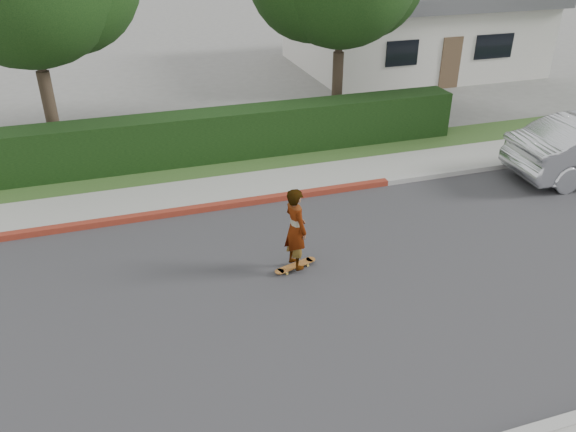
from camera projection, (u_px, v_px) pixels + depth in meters
name	position (u px, v px, depth m)	size (l,w,h in m)	color
ground	(432.00, 271.00, 11.60)	(120.00, 120.00, 0.00)	slate
road	(432.00, 271.00, 11.60)	(60.00, 8.00, 0.01)	#2D2D30
curb_far	(353.00, 187.00, 14.99)	(60.00, 0.20, 0.15)	#9E9E99
curb_red_section	(164.00, 214.00, 13.65)	(12.00, 0.21, 0.15)	maroon
sidewalk_far	(340.00, 174.00, 15.75)	(60.00, 1.60, 0.12)	gray
planting_strip	(320.00, 154.00, 17.10)	(60.00, 1.60, 0.10)	#2D4C1E
hedge	(217.00, 136.00, 16.46)	(15.00, 1.00, 1.50)	black
house	(410.00, 21.00, 26.14)	(10.60, 8.60, 4.30)	beige
skateboard	(295.00, 266.00, 11.64)	(1.00, 0.47, 0.09)	gold
skateboarder	(296.00, 228.00, 11.21)	(0.64, 0.42, 1.75)	white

